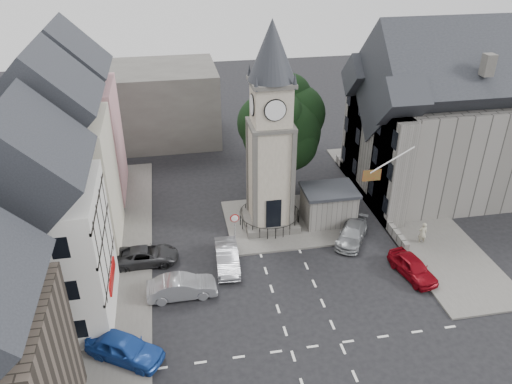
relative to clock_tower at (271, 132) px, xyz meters
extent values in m
plane|color=black|center=(0.00, -7.99, -8.12)|extent=(120.00, 120.00, 0.00)
cube|color=#595651|center=(-12.50, -1.99, -8.05)|extent=(6.00, 30.00, 0.14)
cube|color=#595651|center=(12.00, 0.01, -8.05)|extent=(6.00, 26.00, 0.14)
cube|color=#595651|center=(1.50, 0.01, -8.04)|extent=(10.00, 8.00, 0.16)
cube|color=silver|center=(0.00, -13.49, -8.12)|extent=(20.00, 8.00, 0.01)
cube|color=#4C4944|center=(0.00, 0.01, -7.77)|extent=(4.20, 4.20, 0.70)
torus|color=black|center=(0.00, 0.01, -7.04)|extent=(4.86, 4.86, 0.06)
cube|color=#A39784|center=(0.00, 0.01, -3.42)|extent=(3.00, 3.00, 8.00)
cube|color=black|center=(0.00, -1.44, -6.22)|extent=(1.20, 0.25, 2.40)
cube|color=#4C4944|center=(0.00, 0.01, 0.58)|extent=(3.30, 3.30, 0.25)
cube|color=#A39784|center=(0.00, 0.01, 2.18)|extent=(2.70, 2.70, 3.20)
cylinder|color=white|center=(0.00, -1.39, 2.18)|extent=(1.50, 0.12, 1.50)
cube|color=#4C4944|center=(0.00, 0.01, 3.78)|extent=(3.10, 3.10, 0.30)
cone|color=black|center=(0.00, 0.01, 6.03)|extent=(3.40, 3.40, 4.20)
cube|color=slate|center=(4.80, -0.49, -6.72)|extent=(4.00, 3.00, 2.80)
cube|color=black|center=(4.80, -0.49, -5.17)|extent=(4.30, 3.30, 0.25)
cylinder|color=black|center=(2.00, 5.01, -5.92)|extent=(0.70, 0.70, 4.40)
cylinder|color=black|center=(-3.20, -2.49, -6.87)|extent=(0.10, 0.10, 2.50)
cone|color=#A50C0C|center=(-3.20, -2.59, -5.62)|extent=(0.70, 0.06, 0.70)
cone|color=white|center=(-3.20, -2.61, -5.62)|extent=(0.54, 0.04, 0.54)
cube|color=pink|center=(-15.50, 8.01, -3.12)|extent=(7.50, 7.00, 10.00)
cube|color=beige|center=(-15.50, 0.01, -3.12)|extent=(7.50, 7.00, 10.00)
cube|color=silver|center=(-15.50, -7.99, -3.62)|extent=(7.50, 7.00, 9.00)
cube|color=#4C4944|center=(-12.00, 20.01, -4.12)|extent=(20.00, 10.00, 8.00)
cube|color=slate|center=(16.00, 3.01, -3.62)|extent=(14.00, 10.00, 9.00)
cube|color=slate|center=(9.80, -0.49, -3.62)|extent=(1.60, 4.40, 9.00)
cube|color=slate|center=(9.80, 6.51, -3.62)|extent=(1.60, 4.40, 9.00)
cube|color=slate|center=(9.20, 2.01, -7.67)|extent=(0.40, 16.00, 0.90)
cylinder|color=white|center=(8.00, -3.99, -1.12)|extent=(3.17, 0.10, 1.89)
plane|color=#B21414|center=(6.60, -3.99, -2.22)|extent=(1.40, 0.00, 1.40)
imported|color=#1D46A1|center=(-10.96, -12.37, -7.34)|extent=(4.89, 4.02, 1.57)
imported|color=gray|center=(-7.50, -7.60, -7.37)|extent=(4.61, 1.70, 1.51)
imported|color=#2B2B2D|center=(-9.88, -3.51, -7.47)|extent=(4.70, 2.22, 1.30)
imported|color=gray|center=(-4.13, -4.89, -7.38)|extent=(1.77, 4.56, 1.48)
imported|color=gray|center=(5.81, -3.49, -7.46)|extent=(4.00, 4.80, 1.31)
imported|color=maroon|center=(8.50, -8.33, -7.41)|extent=(2.51, 4.43, 1.42)
imported|color=#ACA78E|center=(10.95, -4.84, -7.18)|extent=(0.72, 0.50, 1.88)
camera|label=1|loc=(-7.30, -33.70, 14.19)|focal=35.00mm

